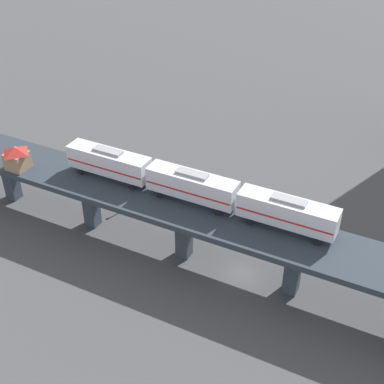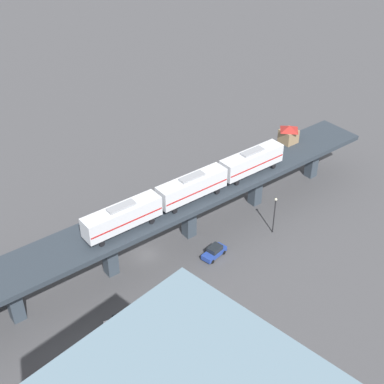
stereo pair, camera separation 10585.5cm
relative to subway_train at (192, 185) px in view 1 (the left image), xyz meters
The scene contains 7 objects.
ground_plane 13.39m from the subway_train, 71.14° to the left, with size 400.00×400.00×0.00m, color #424244.
elevated_viaduct 8.78m from the subway_train, 70.91° to the left, with size 22.64×92.18×8.09m.
subway_train is the anchor object (origin of this frame).
signal_hut 25.85m from the subway_train, 90.51° to the right, with size 3.68×3.68×3.40m.
street_car_blue 11.09m from the subway_train, behind, with size 2.09×4.47×1.89m.
street_car_white 23.14m from the subway_train, 105.85° to the left, with size 3.41×4.75×1.89m.
street_lamp 15.21m from the subway_train, 128.19° to the right, with size 0.44×0.44×6.94m.
Camera 1 is at (50.79, 9.53, 48.11)m, focal length 50.00 mm.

